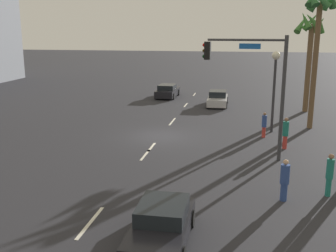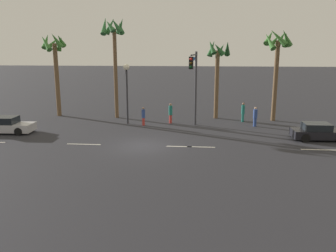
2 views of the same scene
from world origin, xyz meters
name	(u,v)px [view 2 (image 2 of 2)]	position (x,y,z in m)	size (l,w,h in m)	color
ground_plane	(143,146)	(0.00, 0.00, 0.00)	(220.00, 220.00, 0.00)	#28282D
lane_stripe_2	(84,144)	(-4.38, 0.00, 0.01)	(2.52, 0.14, 0.01)	silver
lane_stripe_3	(179,146)	(2.62, 0.00, 0.01)	(1.82, 0.14, 0.01)	silver
lane_stripe_4	(201,147)	(4.19, 0.00, 0.01)	(2.00, 0.14, 0.01)	silver
lane_stripe_5	(320,150)	(12.40, 0.00, 0.01)	(2.56, 0.14, 0.01)	silver
car_0	(7,125)	(-11.84, 2.94, 0.63)	(4.21, 1.92, 1.36)	#B7B7BC
car_2	(319,132)	(13.20, 2.83, 0.60)	(4.09, 1.95, 1.29)	black
traffic_signal	(194,78)	(3.58, 5.93, 4.42)	(0.64, 4.39, 6.60)	#38383D
streetlamp	(127,82)	(-2.56, 7.30, 3.91)	(0.56, 0.56, 5.50)	#2D2D33
pedestrian_0	(143,116)	(-0.99, 6.70, 0.89)	(0.42, 0.42, 1.67)	#BF3833
pedestrian_1	(171,113)	(1.40, 7.82, 1.00)	(0.44, 0.44, 1.88)	#BF3833
pedestrian_2	(255,116)	(9.06, 7.09, 0.93)	(0.40, 0.40, 1.77)	#2D478C
pedestrian_3	(243,112)	(8.22, 8.99, 1.01)	(0.39, 0.39, 1.87)	#1E7266
palm_tree_0	(114,41)	(-4.29, 10.10, 7.55)	(2.38, 2.39, 9.91)	brown
palm_tree_1	(218,61)	(5.79, 10.61, 5.69)	(2.41, 2.18, 7.69)	brown
palm_tree_2	(277,51)	(11.16, 9.77, 6.63)	(2.79, 2.69, 8.67)	brown
palm_tree_3	(54,55)	(-10.52, 10.54, 6.21)	(2.58, 2.76, 8.41)	brown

